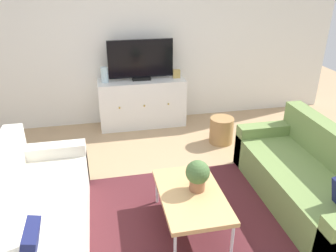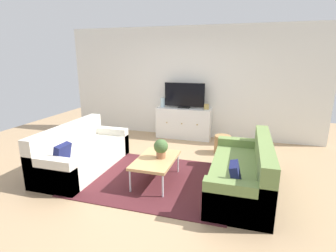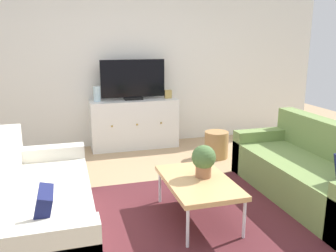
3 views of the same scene
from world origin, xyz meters
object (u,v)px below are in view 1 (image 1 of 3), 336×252
Objects in this scene: tv_console at (142,103)px; mantel_clock at (176,74)px; flat_screen_tv at (141,60)px; wicker_basket at (221,130)px; couch_right_side at (314,181)px; potted_plant at (198,174)px; couch_left_side at (30,219)px; glass_vase at (105,75)px; coffee_table at (191,196)px.

mantel_clock is at bearing 0.00° from tv_console.
flat_screen_tv is 2.58× the size of wicker_basket.
couch_right_side reaches higher than potted_plant.
tv_console is 0.71m from mantel_clock.
couch_right_side is 1.35m from potted_plant.
potted_plant is (-1.32, -0.06, 0.31)m from couch_right_side.
couch_left_side is at bearing -147.38° from wicker_basket.
couch_left_side is 14.79× the size of mantel_clock.
couch_right_side is at bearing -72.76° from wicker_basket.
glass_vase is at bearing 180.00° from tv_console.
flat_screen_tv is 1.61m from wicker_basket.
potted_plant is at bearing -117.87° from wicker_basket.
coffee_table is at bearing -87.12° from tv_console.
potted_plant is 2.56m from glass_vase.
tv_console is (-0.20, 2.43, -0.20)m from potted_plant.
couch_left_side is at bearing -128.85° from mantel_clock.
couch_right_side is 2.82m from tv_console.
potted_plant reaches higher than coffee_table.
couch_left_side is at bearing 177.90° from potted_plant.
flat_screen_tv is (-0.20, 2.45, 0.49)m from potted_plant.
glass_vase is 1.92m from wicker_basket.
potted_plant is at bearing -98.38° from mantel_clock.
couch_left_side reaches higher than wicker_basket.
tv_console is 0.74m from glass_vase.
mantel_clock reaches higher than tv_console.
glass_vase is at bearing 71.25° from couch_left_side.
coffee_table is at bearing -4.18° from couch_left_side.
potted_plant reaches higher than wicker_basket.
couch_right_side is 1.39m from coffee_table.
flat_screen_tv is (-0.12, 2.50, 0.69)m from coffee_table.
flat_screen_tv is (-0.00, 0.02, 0.69)m from tv_console.
potted_plant is 0.81× the size of wicker_basket.
couch_right_side is at bearing -48.99° from glass_vase.
flat_screen_tv is at bearing 60.42° from couch_left_side.
coffee_table is 0.97× the size of flat_screen_tv.
couch_left_side is 2.74m from tv_console.
mantel_clock is (0.55, 0.00, 0.44)m from tv_console.
wicker_basket is (1.04, -0.84, -0.19)m from tv_console.
couch_right_side is at bearing 2.48° from potted_plant.
coffee_table is at bearing -143.80° from potted_plant.
couch_right_side is 2.94m from flat_screen_tv.
potted_plant is at bearing -85.45° from flat_screen_tv.
wicker_basket is at bearing -27.91° from glass_vase.
coffee_table reaches higher than wicker_basket.
glass_vase is at bearing -177.93° from flat_screen_tv.
tv_console is (-0.12, 2.48, 0.00)m from coffee_table.
mantel_clock is at bearing -2.07° from flat_screen_tv.
potted_plant is 2.39× the size of mantel_clock.
glass_vase is (0.81, 2.37, 0.60)m from couch_left_side.
mantel_clock is (0.43, 2.48, 0.45)m from coffee_table.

